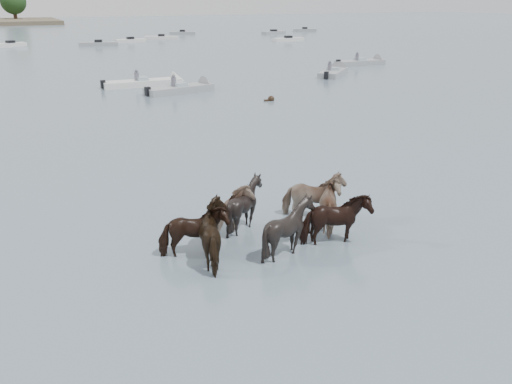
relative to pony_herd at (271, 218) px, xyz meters
name	(u,v)px	position (x,y,z in m)	size (l,w,h in m)	color
ground	(309,222)	(1.61, 0.56, -0.65)	(400.00, 400.00, 0.00)	slate
pony_herd	(271,218)	(0.00, 0.00, 0.00)	(6.21, 3.75, 1.68)	black
swimming_pony	(270,99)	(9.96, 19.11, -0.55)	(0.72, 0.44, 0.44)	black
motorboat_b	(189,88)	(6.29, 25.10, -0.43)	(5.77, 2.71, 1.92)	gray
motorboat_c	(153,83)	(4.68, 28.96, -0.43)	(6.61, 1.69, 1.92)	silver
motorboat_d	(335,72)	(21.15, 28.03, -0.43)	(5.11, 4.92, 1.92)	gray
motorboat_e	(366,62)	(28.28, 32.86, -0.43)	(5.87, 1.78, 1.92)	gray
distant_flotilla	(49,42)	(1.69, 75.33, -0.40)	(104.35, 25.48, 0.93)	silver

